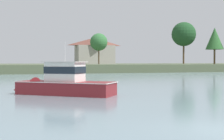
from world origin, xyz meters
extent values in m
plane|color=gray|center=(0.00, 0.00, 0.00)|extent=(549.72, 549.72, 0.00)
cube|color=#4C563D|center=(0.00, 88.79, 1.00)|extent=(247.38, 57.17, 2.00)
cube|color=maroon|center=(-3.80, 15.27, 0.24)|extent=(7.92, 6.89, 1.68)
cone|color=maroon|center=(-6.99, 17.71, 0.24)|extent=(3.18, 3.18, 2.29)
cube|color=silver|center=(-3.80, 15.27, 1.05)|extent=(8.11, 7.07, 0.05)
cube|color=silver|center=(-3.84, 15.30, 1.87)|extent=(3.40, 3.27, 1.57)
cube|color=#19232D|center=(-3.84, 15.30, 2.02)|extent=(3.47, 3.34, 0.57)
cube|color=beige|center=(-3.84, 15.30, 2.68)|extent=(3.86, 3.73, 0.06)
cylinder|color=silver|center=(-3.84, 15.30, 3.52)|extent=(0.03, 0.03, 1.62)
cylinder|color=brown|center=(15.59, 76.81, 4.60)|extent=(0.39, 0.39, 5.19)
sphere|color=#336B38|center=(15.59, 76.81, 8.30)|extent=(4.95, 4.95, 4.95)
cylinder|color=brown|center=(44.83, 80.32, 5.92)|extent=(0.56, 0.56, 7.83)
sphere|color=#1E4723|center=(44.83, 80.32, 11.58)|extent=(7.76, 7.76, 7.76)
cylinder|color=brown|center=(52.90, 75.30, 5.79)|extent=(0.56, 0.56, 7.57)
cone|color=#2D602D|center=(52.90, 75.30, 10.03)|extent=(5.59, 5.59, 6.83)
cube|color=#9E998E|center=(17.32, 88.37, 4.94)|extent=(11.78, 6.91, 5.88)
pyramid|color=brown|center=(17.32, 88.37, 9.16)|extent=(12.73, 7.46, 2.55)
camera|label=1|loc=(-7.98, -10.64, 2.69)|focal=51.08mm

